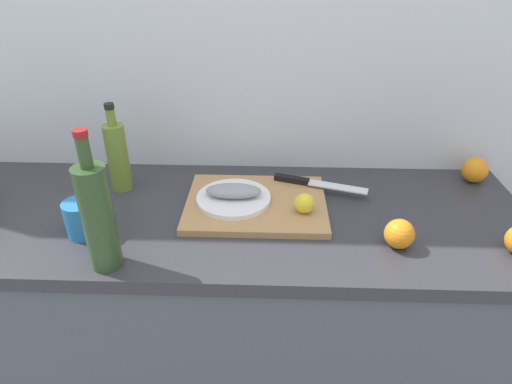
{
  "coord_description": "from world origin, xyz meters",
  "views": [
    {
      "loc": [
        0.26,
        -1.06,
        1.59
      ],
      "look_at": [
        0.21,
        0.04,
        0.95
      ],
      "focal_mm": 31.03,
      "sensor_mm": 36.0,
      "label": 1
    }
  ],
  "objects_px": {
    "lemon_0": "(304,203)",
    "fish_fillet": "(233,191)",
    "cutting_board": "(256,204)",
    "coffee_mug_1": "(83,218)",
    "white_plate": "(234,198)",
    "wine_bottle": "(98,216)",
    "orange_0": "(475,170)",
    "chef_knife": "(308,182)",
    "olive_oil_bottle": "(118,156)"
  },
  "relations": [
    {
      "from": "fish_fillet",
      "to": "wine_bottle",
      "type": "distance_m",
      "value": 0.4
    },
    {
      "from": "lemon_0",
      "to": "orange_0",
      "type": "height_order",
      "value": "orange_0"
    },
    {
      "from": "fish_fillet",
      "to": "wine_bottle",
      "type": "xyz_separation_m",
      "value": [
        -0.28,
        -0.28,
        0.09
      ]
    },
    {
      "from": "white_plate",
      "to": "chef_knife",
      "type": "height_order",
      "value": "chef_knife"
    },
    {
      "from": "white_plate",
      "to": "wine_bottle",
      "type": "distance_m",
      "value": 0.41
    },
    {
      "from": "cutting_board",
      "to": "olive_oil_bottle",
      "type": "xyz_separation_m",
      "value": [
        -0.42,
        0.1,
        0.1
      ]
    },
    {
      "from": "wine_bottle",
      "to": "orange_0",
      "type": "height_order",
      "value": "wine_bottle"
    },
    {
      "from": "fish_fillet",
      "to": "cutting_board",
      "type": "bearing_deg",
      "value": 0.87
    },
    {
      "from": "wine_bottle",
      "to": "fish_fillet",
      "type": "bearing_deg",
      "value": 44.1
    },
    {
      "from": "cutting_board",
      "to": "white_plate",
      "type": "bearing_deg",
      "value": -179.13
    },
    {
      "from": "fish_fillet",
      "to": "lemon_0",
      "type": "bearing_deg",
      "value": -14.66
    },
    {
      "from": "cutting_board",
      "to": "olive_oil_bottle",
      "type": "height_order",
      "value": "olive_oil_bottle"
    },
    {
      "from": "white_plate",
      "to": "fish_fillet",
      "type": "relative_size",
      "value": 1.33
    },
    {
      "from": "cutting_board",
      "to": "coffee_mug_1",
      "type": "height_order",
      "value": "coffee_mug_1"
    },
    {
      "from": "chef_knife",
      "to": "lemon_0",
      "type": "bearing_deg",
      "value": -80.72
    },
    {
      "from": "fish_fillet",
      "to": "chef_knife",
      "type": "relative_size",
      "value": 0.57
    },
    {
      "from": "cutting_board",
      "to": "fish_fillet",
      "type": "distance_m",
      "value": 0.08
    },
    {
      "from": "olive_oil_bottle",
      "to": "fish_fillet",
      "type": "bearing_deg",
      "value": -15.08
    },
    {
      "from": "orange_0",
      "to": "wine_bottle",
      "type": "bearing_deg",
      "value": -156.29
    },
    {
      "from": "cutting_board",
      "to": "coffee_mug_1",
      "type": "xyz_separation_m",
      "value": [
        -0.45,
        -0.15,
        0.04
      ]
    },
    {
      "from": "olive_oil_bottle",
      "to": "wine_bottle",
      "type": "distance_m",
      "value": 0.38
    },
    {
      "from": "cutting_board",
      "to": "lemon_0",
      "type": "height_order",
      "value": "lemon_0"
    },
    {
      "from": "lemon_0",
      "to": "orange_0",
      "type": "relative_size",
      "value": 0.7
    },
    {
      "from": "white_plate",
      "to": "coffee_mug_1",
      "type": "distance_m",
      "value": 0.41
    },
    {
      "from": "white_plate",
      "to": "chef_knife",
      "type": "relative_size",
      "value": 0.76
    },
    {
      "from": "fish_fillet",
      "to": "coffee_mug_1",
      "type": "distance_m",
      "value": 0.41
    },
    {
      "from": "fish_fillet",
      "to": "olive_oil_bottle",
      "type": "relative_size",
      "value": 0.58
    },
    {
      "from": "fish_fillet",
      "to": "wine_bottle",
      "type": "height_order",
      "value": "wine_bottle"
    },
    {
      "from": "lemon_0",
      "to": "orange_0",
      "type": "distance_m",
      "value": 0.61
    },
    {
      "from": "white_plate",
      "to": "orange_0",
      "type": "xyz_separation_m",
      "value": [
        0.76,
        0.18,
        0.01
      ]
    },
    {
      "from": "chef_knife",
      "to": "coffee_mug_1",
      "type": "xyz_separation_m",
      "value": [
        -0.61,
        -0.26,
        0.02
      ]
    },
    {
      "from": "lemon_0",
      "to": "olive_oil_bottle",
      "type": "height_order",
      "value": "olive_oil_bottle"
    },
    {
      "from": "lemon_0",
      "to": "cutting_board",
      "type": "bearing_deg",
      "value": 158.48
    },
    {
      "from": "coffee_mug_1",
      "to": "cutting_board",
      "type": "bearing_deg",
      "value": 18.72
    },
    {
      "from": "wine_bottle",
      "to": "coffee_mug_1",
      "type": "xyz_separation_m",
      "value": [
        -0.1,
        0.12,
        -0.09
      ]
    },
    {
      "from": "wine_bottle",
      "to": "coffee_mug_1",
      "type": "distance_m",
      "value": 0.18
    },
    {
      "from": "lemon_0",
      "to": "fish_fillet",
      "type": "bearing_deg",
      "value": 165.34
    },
    {
      "from": "olive_oil_bottle",
      "to": "orange_0",
      "type": "distance_m",
      "value": 1.12
    },
    {
      "from": "fish_fillet",
      "to": "lemon_0",
      "type": "relative_size",
      "value": 2.86
    },
    {
      "from": "white_plate",
      "to": "chef_knife",
      "type": "xyz_separation_m",
      "value": [
        0.22,
        0.1,
        0.0
      ]
    },
    {
      "from": "chef_knife",
      "to": "orange_0",
      "type": "relative_size",
      "value": 3.54
    },
    {
      "from": "chef_knife",
      "to": "coffee_mug_1",
      "type": "distance_m",
      "value": 0.66
    },
    {
      "from": "fish_fillet",
      "to": "wine_bottle",
      "type": "relative_size",
      "value": 0.46
    },
    {
      "from": "olive_oil_bottle",
      "to": "coffee_mug_1",
      "type": "bearing_deg",
      "value": -95.77
    },
    {
      "from": "white_plate",
      "to": "wine_bottle",
      "type": "relative_size",
      "value": 0.62
    },
    {
      "from": "olive_oil_bottle",
      "to": "wine_bottle",
      "type": "xyz_separation_m",
      "value": [
        0.07,
        -0.37,
        0.03
      ]
    },
    {
      "from": "cutting_board",
      "to": "chef_knife",
      "type": "height_order",
      "value": "chef_knife"
    },
    {
      "from": "wine_bottle",
      "to": "coffee_mug_1",
      "type": "relative_size",
      "value": 2.73
    },
    {
      "from": "wine_bottle",
      "to": "white_plate",
      "type": "bearing_deg",
      "value": 44.1
    },
    {
      "from": "fish_fillet",
      "to": "white_plate",
      "type": "bearing_deg",
      "value": -90.0
    }
  ]
}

